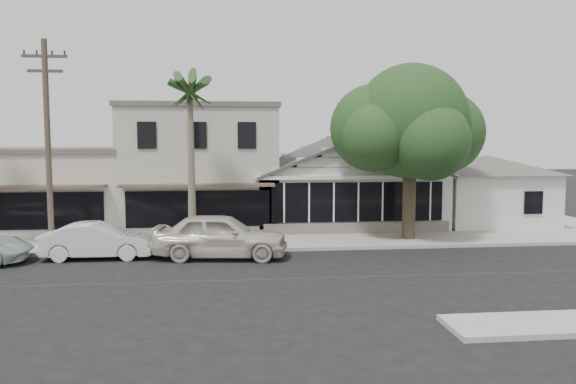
{
  "coord_description": "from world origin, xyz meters",
  "views": [
    {
      "loc": [
        -1.63,
        -19.19,
        4.85
      ],
      "look_at": [
        1.16,
        6.0,
        2.52
      ],
      "focal_mm": 35.0,
      "sensor_mm": 36.0,
      "label": 1
    }
  ],
  "objects": [
    {
      "name": "corner_shop",
      "position": [
        5.0,
        12.47,
        2.62
      ],
      "size": [
        10.4,
        8.6,
        5.1
      ],
      "color": "white",
      "rests_on": "ground"
    },
    {
      "name": "row_building_near",
      "position": [
        -3.0,
        13.5,
        3.25
      ],
      "size": [
        8.0,
        10.0,
        6.5
      ],
      "primitive_type": "cube",
      "color": "beige",
      "rests_on": "ground"
    },
    {
      "name": "utility_pole",
      "position": [
        -9.0,
        5.2,
        4.79
      ],
      "size": [
        1.8,
        0.24,
        9.0
      ],
      "color": "brown",
      "rests_on": "ground"
    },
    {
      "name": "shade_tree",
      "position": [
        7.02,
        6.99,
        5.58
      ],
      "size": [
        7.64,
        6.9,
        8.47
      ],
      "rotation": [
        0.0,
        0.0,
        0.38
      ],
      "color": "#493C2C",
      "rests_on": "ground"
    },
    {
      "name": "side_cottage",
      "position": [
        13.2,
        11.5,
        1.5
      ],
      "size": [
        6.0,
        6.0,
        3.0
      ],
      "primitive_type": "cube",
      "color": "white",
      "rests_on": "ground"
    },
    {
      "name": "ground",
      "position": [
        0.0,
        0.0,
        0.0
      ],
      "size": [
        140.0,
        140.0,
        0.0
      ],
      "primitive_type": "plane",
      "color": "black",
      "rests_on": "ground"
    },
    {
      "name": "palm_east",
      "position": [
        -3.16,
        6.04,
        7.05
      ],
      "size": [
        3.07,
        3.07,
        8.24
      ],
      "color": "#726651",
      "rests_on": "ground"
    },
    {
      "name": "sidewalk_north",
      "position": [
        -8.0,
        6.75,
        0.07
      ],
      "size": [
        90.0,
        3.5,
        0.15
      ],
      "primitive_type": "cube",
      "color": "#9E9991",
      "rests_on": "ground"
    },
    {
      "name": "row_building_midnear",
      "position": [
        -12.0,
        13.5,
        2.1
      ],
      "size": [
        10.0,
        10.0,
        4.2
      ],
      "primitive_type": "cube",
      "color": "beige",
      "rests_on": "ground"
    },
    {
      "name": "car_0",
      "position": [
        -1.89,
        3.82,
        0.94
      ],
      "size": [
        5.73,
        2.86,
        1.87
      ],
      "primitive_type": "imported",
      "rotation": [
        0.0,
        0.0,
        1.45
      ],
      "color": "beige",
      "rests_on": "ground"
    },
    {
      "name": "car_1",
      "position": [
        -6.89,
        4.28,
        0.74
      ],
      "size": [
        4.52,
        1.61,
        1.49
      ],
      "primitive_type": "imported",
      "rotation": [
        0.0,
        0.0,
        1.56
      ],
      "color": "silver",
      "rests_on": "ground"
    }
  ]
}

